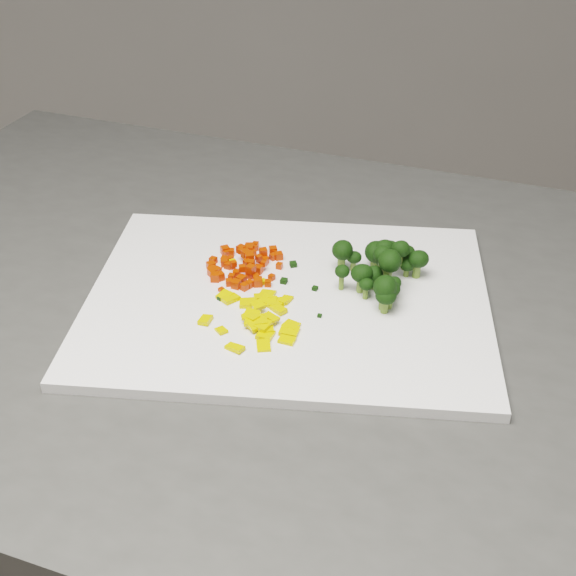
{
  "coord_description": "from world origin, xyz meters",
  "views": [
    {
      "loc": [
        -0.36,
        -0.3,
        1.39
      ],
      "look_at": [
        -0.3,
        0.4,
        0.92
      ],
      "focal_mm": 50.0,
      "sensor_mm": 36.0,
      "label": 1
    }
  ],
  "objects": [
    {
      "name": "stray_bit_3",
      "position": [
        -0.31,
        0.38,
        0.91
      ],
      "size": [
        0.01,
        0.01,
        0.01
      ],
      "primitive_type": "cube",
      "rotation": [
        0.0,
        0.0,
        2.37
      ],
      "color": "yellow",
      "rests_on": "cutting_board"
    },
    {
      "name": "broccoli_floret_12",
      "position": [
        -0.21,
        0.36,
        0.93
      ],
      "size": [
        0.03,
        0.03,
        0.03
      ],
      "primitive_type": null,
      "color": "black",
      "rests_on": "broccoli_pile"
    },
    {
      "name": "counter_block",
      "position": [
        -0.35,
        0.43,
        0.45
      ],
      "size": [
        1.3,
        1.14,
        0.9
      ],
      "primitive_type": "cube",
      "rotation": [
        0.0,
        0.0,
        -0.43
      ],
      "color": "#40403E",
      "rests_on": "ground"
    },
    {
      "name": "carrot_cube_22",
      "position": [
        -0.34,
        0.5,
        0.92
      ],
      "size": [
        0.01,
        0.01,
        0.01
      ],
      "primitive_type": "cube",
      "rotation": [
        0.0,
        0.0,
        1.37
      ],
      "color": "red",
      "rests_on": "carrot_pile"
    },
    {
      "name": "carrot_cube_54",
      "position": [
        -0.38,
        0.45,
        0.92
      ],
      "size": [
        0.01,
        0.01,
        0.01
      ],
      "primitive_type": "cube",
      "rotation": [
        0.0,
        0.0,
        2.94
      ],
      "color": "red",
      "rests_on": "carrot_pile"
    },
    {
      "name": "carrot_cube_25",
      "position": [
        -0.35,
        0.44,
        0.92
      ],
      "size": [
        0.01,
        0.01,
        0.01
      ],
      "primitive_type": "cube",
      "rotation": [
        0.0,
        0.0,
        1.61
      ],
      "color": "red",
      "rests_on": "carrot_pile"
    },
    {
      "name": "carrot_cube_48",
      "position": [
        -0.34,
        0.45,
        0.92
      ],
      "size": [
        0.01,
        0.01,
        0.01
      ],
      "primitive_type": "cube",
      "rotation": [
        0.0,
        0.0,
        2.1
      ],
      "color": "red",
      "rests_on": "carrot_pile"
    },
    {
      "name": "pepper_chunk_17",
      "position": [
        -0.34,
        0.36,
        0.92
      ],
      "size": [
        0.02,
        0.02,
        0.01
      ],
      "primitive_type": "cube",
      "rotation": [
        0.13,
        -0.13,
        1.22
      ],
      "color": "yellow",
      "rests_on": "pepper_pile"
    },
    {
      "name": "broccoli_floret_1",
      "position": [
        -0.2,
        0.45,
        0.93
      ],
      "size": [
        0.03,
        0.03,
        0.03
      ],
      "primitive_type": null,
      "color": "black",
      "rests_on": "broccoli_pile"
    },
    {
      "name": "carrot_cube_62",
      "position": [
        -0.37,
        0.46,
        0.92
      ],
      "size": [
        0.01,
        0.01,
        0.01
      ],
      "primitive_type": "cube",
      "rotation": [
        0.0,
        0.0,
        0.03
      ],
      "color": "red",
      "rests_on": "carrot_pile"
    },
    {
      "name": "carrot_cube_41",
      "position": [
        -0.38,
        0.44,
        0.91
      ],
      "size": [
        0.01,
        0.01,
        0.01
      ],
      "primitive_type": "cube",
      "rotation": [
        0.0,
        0.0,
        0.69
      ],
      "color": "red",
      "rests_on": "carrot_pile"
    },
    {
      "name": "broccoli_floret_22",
      "position": [
        -0.25,
        0.41,
        0.93
      ],
      "size": [
        0.02,
        0.02,
        0.03
      ],
      "primitive_type": null,
      "color": "black",
      "rests_on": "broccoli_pile"
    },
    {
      "name": "pepper_chunk_2",
      "position": [
        -0.32,
        0.39,
        0.91
      ],
      "size": [
        0.01,
        0.02,
        0.01
      ],
      "primitive_type": "cube",
      "rotation": [
        -0.08,
        0.03,
        2.95
      ],
      "color": "yellow",
      "rests_on": "pepper_pile"
    },
    {
      "name": "carrot_cube_40",
      "position": [
        -0.34,
        0.45,
        0.92
      ],
      "size": [
        0.01,
        0.01,
        0.01
      ],
      "primitive_type": "cube",
      "rotation": [
        0.0,
        0.0,
        1.66
      ],
      "color": "red",
      "rests_on": "carrot_pile"
    },
    {
      "name": "carrot_pile",
      "position": [
        -0.34,
        0.46,
        0.92
      ],
      "size": [
        0.09,
        0.09,
        0.03
      ],
      "primitive_type": null,
      "color": "red",
      "rests_on": "cutting_board"
    },
    {
      "name": "carrot_cube_43",
      "position": [
        -0.35,
        0.47,
        0.92
      ],
      "size": [
        0.01,
        0.01,
        0.01
      ],
      "primitive_type": "cube",
      "rotation": [
        0.0,
        0.0,
        2.05
      ],
      "color": "red",
      "rests_on": "carrot_pile"
    },
    {
      "name": "pepper_chunk_20",
      "position": [
        -0.31,
        0.34,
        0.91
      ],
      "size": [
        0.02,
        0.02,
        0.01
      ],
      "primitive_type": "cube",
      "rotation": [
        0.02,
        0.09,
        0.98
      ],
      "color": "yellow",
      "rests_on": "pepper_pile"
    },
    {
      "name": "broccoli_floret_7",
      "position": [
        -0.17,
        0.44,
        0.93
      ],
      "size": [
        0.03,
        0.03,
        0.03
      ],
      "primitive_type": null,
      "color": "black",
      "rests_on": "broccoli_pile"
    },
    {
      "name": "broccoli_floret_20",
      "position": [
        -0.2,
        0.4,
        0.94
      ],
      "size": [
        0.03,
        0.03,
        0.03
      ],
      "primitive_type": null,
      "color": "black",
      "rests_on": "broccoli_pile"
    },
    {
      "name": "carrot_cube_42",
      "position": [
        -0.37,
        0.49,
        0.91
      ],
      "size": [
        0.01,
        0.01,
        0.01
      ],
      "primitive_type": "cube",
      "rotation": [
        0.0,
        0.0,
        2.25
      ],
      "color": "red",
      "rests_on": "carrot_pile"
    },
    {
      "name": "carrot_cube_13",
      "position": [
        -0.35,
        0.49,
        0.91
      ],
      "size": [
        0.01,
        0.01,
        0.01
      ],
      "primitive_type": "cube",
      "rotation": [
        0.0,
        0.0,
        1.61
      ],
      "color": "red",
      "rests_on": "carrot_pile"
    },
    {
      "name": "carrot_cube_60",
      "position": [
        -0.33,
        0.45,
        0.92
      ],
      "size": [
        0.01,
        0.01,
        0.01
      ],
      "primitive_type": "cube",
      "rotation": [
        0.0,
        0.0,
        1.12
      ],
      "color": "red",
      "rests_on": "carrot_pile"
    },
    {
      "name": "carrot_cube_53",
      "position": [
        -0.38,
        0.44,
        0.92
      ],
      "size": [
        0.01,
        0.01,
        0.01
      ],
      "primitive_type": "cube",
      "rotation": [
        0.0,
        0.0,
        0.43
      ],
      "color": "red",
      "rests_on": "carrot_pile"
    },
    {
      "name": "carrot_cube_24",
      "position": [
        -0.38,
        0.44,
        0.92
      ],
      "size": [
        0.01,
        0.01,
        0.01
      ],
      "primitive_type": "cube",
      "rotation": [
        0.0,
        0.0,
        2.07
      ],
      "color": "red",
      "rests_on": "carrot_pile"
    },
    {
      "name": "carrot_cube_57",
      "position": [
        -0.33,
        0.47,
        0.92
      ],
      "size": [
        0.01,
        0.01,
        0.01
      ],
      "primitive_type": "cube",
      "rotation": [
        0.0,
        0.0,
        1.73
      ],
      "color": "red",
      "rests_on": "carrot_pile"
    },
    {
      "name": "stray_bit_0",
      "position": [
        -0.37,
        0.41,
        0.91
      ],
      "size": [
        0.01,
        0.01,
        0.0
      ],
      "primitive_type": "cube",
      "rotation": [
        0.0,
        0.0,
        0.63
      ],
      "color": "red",
      "rests_on": "cutting_board"
    },
    {
      "name": "carrot_cube_44",
      "position": [
        -0.34,
        0.44,
        0.91
      ],
      "size": [
        0.01,
        0.01,
        0.01
      ],
      "primitive_type": "cube",
      "rotation": [
        0.0,
        0.0,
        2.96
      ],
      "color": "red",
      "rests_on": "carrot_pile"
    },
    {
      "name": "broccoli_floret_15",
      "position": [
        -0.2,
        0.39,
        0.92
      ],
      "size": [
        0.02,
        0.02,
        0.03
      ],
      "primitive_type": null,
      "color": "black",
      "rests_on": "broccoli_pile"
    },
    {
      "name": "pepper_chunk_8",
      "position": [
        -0.34,
        0.37,
        0.92
      ],
      "size": [
        0.02,
        0.02,
        0.01
      ],
      "primitive_type": "cube",
      "rotation": [
        -0.1,
        -0.07,
        1.96
      ],
      "color": "yellow",
      "rests_on": "pepper_pile"
    },
    {
      "name": "stray_bit_12",
      "position": [
        -0.27,
        0.36,
        0.91
      ],
      "size": [
        0.01,
        0.01,
        0.0
      ],
      "primitive_type": "cube",
      "rotation": [
        0.0,
        0.0,
        2.75
      ],
      "color": "black",
      "rests_on": "cutting_board"
    },
    {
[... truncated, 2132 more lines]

